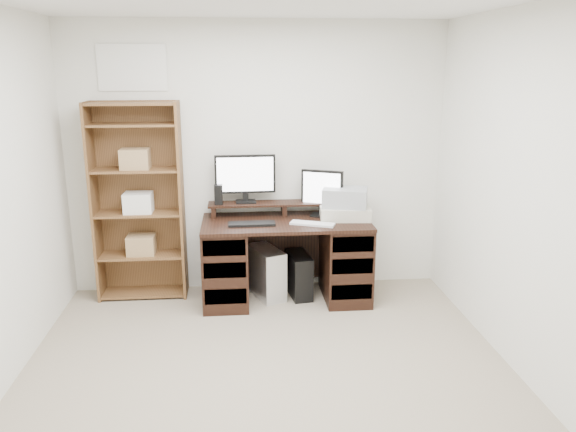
{
  "coord_description": "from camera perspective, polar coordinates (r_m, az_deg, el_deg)",
  "views": [
    {
      "loc": [
        -0.18,
        -3.19,
        2.11
      ],
      "look_at": [
        0.24,
        1.43,
        0.85
      ],
      "focal_mm": 35.0,
      "sensor_mm": 36.0,
      "label": 1
    }
  ],
  "objects": [
    {
      "name": "tower_silver",
      "position": [
        5.26,
        -2.24,
        -5.74
      ],
      "size": [
        0.36,
        0.51,
        0.46
      ],
      "primitive_type": "cube",
      "rotation": [
        0.0,
        0.0,
        0.38
      ],
      "color": "silver",
      "rests_on": "ground"
    },
    {
      "name": "keyboard_black",
      "position": [
        4.91,
        -3.7,
        -0.8
      ],
      "size": [
        0.41,
        0.14,
        0.02
      ],
      "primitive_type": "cube",
      "rotation": [
        0.0,
        0.0,
        0.01
      ],
      "color": "black",
      "rests_on": "desk"
    },
    {
      "name": "monitor_wide",
      "position": [
        5.18,
        -4.37,
        4.08
      ],
      "size": [
        0.56,
        0.15,
        0.44
      ],
      "rotation": [
        0.0,
        0.0,
        0.03
      ],
      "color": "black",
      "rests_on": "riser_shelf"
    },
    {
      "name": "speaker",
      "position": [
        5.15,
        -7.08,
        2.17
      ],
      "size": [
        0.07,
        0.07,
        0.18
      ],
      "primitive_type": "cube",
      "rotation": [
        0.0,
        0.0,
        -0.03
      ],
      "color": "black",
      "rests_on": "riser_shelf"
    },
    {
      "name": "basket",
      "position": [
        5.1,
        5.81,
        1.9
      ],
      "size": [
        0.45,
        0.37,
        0.17
      ],
      "primitive_type": "cube",
      "rotation": [
        0.0,
        0.0,
        -0.27
      ],
      "color": "#999EA3",
      "rests_on": "printer"
    },
    {
      "name": "printer",
      "position": [
        5.13,
        5.77,
        0.38
      ],
      "size": [
        0.47,
        0.37,
        0.11
      ],
      "primitive_type": "cube",
      "rotation": [
        0.0,
        0.0,
        -0.08
      ],
      "color": "beige",
      "rests_on": "desk"
    },
    {
      "name": "mouse",
      "position": [
        5.02,
        6.71,
        -0.4
      ],
      "size": [
        0.11,
        0.09,
        0.04
      ],
      "primitive_type": "ellipsoid",
      "rotation": [
        0.0,
        0.0,
        -0.35
      ],
      "color": "silver",
      "rests_on": "desk"
    },
    {
      "name": "room",
      "position": [
        3.31,
        -1.94,
        0.13
      ],
      "size": [
        3.54,
        4.04,
        2.54
      ],
      "color": "tan",
      "rests_on": "ground"
    },
    {
      "name": "tower_black",
      "position": [
        5.28,
        1.13,
        -5.99
      ],
      "size": [
        0.23,
        0.43,
        0.4
      ],
      "rotation": [
        0.0,
        0.0,
        0.15
      ],
      "color": "black",
      "rests_on": "ground"
    },
    {
      "name": "desk",
      "position": [
        5.15,
        -0.21,
        -4.33
      ],
      "size": [
        1.5,
        0.7,
        0.75
      ],
      "color": "black",
      "rests_on": "ground"
    },
    {
      "name": "riser_shelf",
      "position": [
        5.22,
        -0.42,
        1.14
      ],
      "size": [
        1.4,
        0.22,
        0.12
      ],
      "color": "black",
      "rests_on": "desk"
    },
    {
      "name": "monitor_small",
      "position": [
        5.16,
        3.47,
        2.53
      ],
      "size": [
        0.37,
        0.21,
        0.43
      ],
      "rotation": [
        0.0,
        0.0,
        -0.41
      ],
      "color": "black",
      "rests_on": "desk"
    },
    {
      "name": "keyboard_white",
      "position": [
        4.91,
        2.5,
        -0.79
      ],
      "size": [
        0.4,
        0.25,
        0.02
      ],
      "primitive_type": "cube",
      "rotation": [
        0.0,
        0.0,
        -0.38
      ],
      "color": "silver",
      "rests_on": "desk"
    },
    {
      "name": "bookshelf",
      "position": [
        5.27,
        -14.93,
        1.58
      ],
      "size": [
        0.8,
        0.3,
        1.8
      ],
      "color": "brown",
      "rests_on": "ground"
    }
  ]
}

